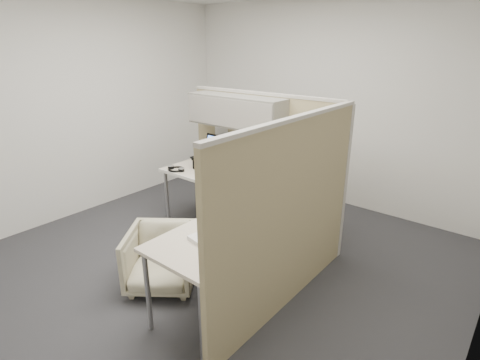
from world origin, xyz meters
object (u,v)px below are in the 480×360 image
Objects in this scene: monitor_left at (270,155)px; office_chair at (161,255)px; keyboard at (254,187)px; desk at (234,199)px.

office_chair is at bearing -106.67° from monitor_left.
keyboard is at bearing -89.21° from monitor_left.
monitor_left reaches higher than desk.
keyboard is (0.04, -0.32, -0.26)m from monitor_left.
office_chair is 1.41× the size of keyboard.
monitor_left is (0.01, 0.59, 0.32)m from desk.
office_chair is 1.52m from monitor_left.
keyboard is at bearing 80.81° from desk.
keyboard reaches higher than desk.
monitor_left reaches higher than office_chair.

